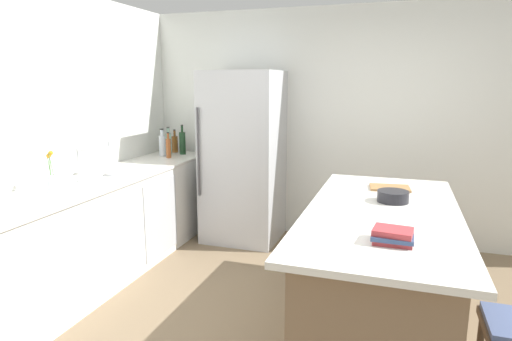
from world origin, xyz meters
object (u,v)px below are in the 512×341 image
(sink_faucet, at_px, (80,164))
(mixing_bowl, at_px, (393,196))
(paper_towel_roll, at_px, (110,161))
(cookbook_stack, at_px, (393,236))
(whiskey_bottle, at_px, (175,144))
(wine_bottle, at_px, (182,143))
(soda_bottle, at_px, (162,145))
(cutting_board, at_px, (390,188))
(flower_vase, at_px, (52,180))
(vinegar_bottle, at_px, (168,147))
(refrigerator, at_px, (243,157))
(gin_bottle, at_px, (169,143))
(kitchen_island, at_px, (379,272))

(sink_faucet, relative_size, mixing_bowl, 1.33)
(mixing_bowl, bearing_deg, sink_faucet, -174.67)
(paper_towel_roll, relative_size, cookbook_stack, 1.39)
(whiskey_bottle, distance_m, wine_bottle, 0.18)
(sink_faucet, distance_m, soda_bottle, 1.42)
(soda_bottle, xyz_separation_m, cutting_board, (2.58, -0.78, -0.14))
(flower_vase, bearing_deg, vinegar_bottle, 87.45)
(refrigerator, height_order, sink_faucet, refrigerator)
(paper_towel_roll, bearing_deg, soda_bottle, 94.96)
(vinegar_bottle, bearing_deg, gin_bottle, 119.05)
(flower_vase, bearing_deg, sink_faucet, 94.72)
(vinegar_bottle, xyz_separation_m, cookbook_stack, (2.49, -1.96, -0.09))
(cutting_board, bearing_deg, vinegar_bottle, 164.43)
(sink_faucet, relative_size, soda_bottle, 0.94)
(paper_towel_roll, xyz_separation_m, mixing_bowl, (2.51, -0.08, -0.11))
(kitchen_island, relative_size, sink_faucet, 7.27)
(kitchen_island, bearing_deg, cookbook_stack, -82.93)
(wine_bottle, relative_size, cutting_board, 1.04)
(flower_vase, bearing_deg, wine_bottle, 87.04)
(paper_towel_roll, distance_m, cookbook_stack, 2.71)
(refrigerator, bearing_deg, gin_bottle, -178.78)
(wine_bottle, bearing_deg, soda_bottle, -130.49)
(mixing_bowl, bearing_deg, gin_bottle, 153.61)
(paper_towel_roll, height_order, vinegar_bottle, paper_towel_roll)
(sink_faucet, bearing_deg, soda_bottle, 91.24)
(refrigerator, height_order, soda_bottle, refrigerator)
(kitchen_island, height_order, sink_faucet, sink_faucet)
(cutting_board, bearing_deg, gin_bottle, 161.03)
(cutting_board, bearing_deg, refrigerator, 150.94)
(paper_towel_roll, distance_m, cutting_board, 2.51)
(whiskey_bottle, bearing_deg, gin_bottle, -84.15)
(wine_bottle, bearing_deg, vinegar_bottle, -95.35)
(kitchen_island, height_order, whiskey_bottle, whiskey_bottle)
(vinegar_bottle, bearing_deg, cookbook_stack, -38.17)
(soda_bottle, bearing_deg, kitchen_island, -29.30)
(kitchen_island, xyz_separation_m, gin_bottle, (-2.52, 1.53, 0.61))
(vinegar_bottle, bearing_deg, whiskey_bottle, 108.59)
(mixing_bowl, bearing_deg, whiskey_bottle, 150.61)
(flower_vase, bearing_deg, whiskey_bottle, 91.45)
(paper_towel_roll, relative_size, vinegar_bottle, 1.06)
(refrigerator, relative_size, vinegar_bottle, 6.48)
(gin_bottle, bearing_deg, flower_vase, -88.98)
(refrigerator, relative_size, sink_faucet, 6.36)
(refrigerator, bearing_deg, flower_vase, -115.40)
(kitchen_island, relative_size, gin_bottle, 6.60)
(flower_vase, xyz_separation_m, mixing_bowl, (2.55, 0.60, -0.07))
(wine_bottle, height_order, gin_bottle, wine_bottle)
(kitchen_island, bearing_deg, wine_bottle, 145.81)
(vinegar_bottle, height_order, mixing_bowl, vinegar_bottle)
(flower_vase, distance_m, mixing_bowl, 2.62)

